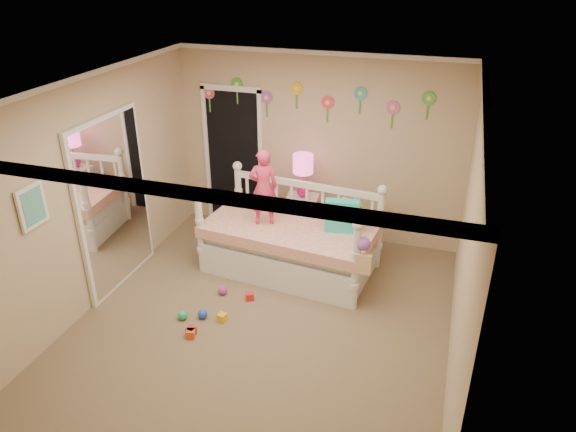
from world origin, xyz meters
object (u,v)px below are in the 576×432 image
(table_lamp, at_px, (303,169))
(nightstand, at_px, (302,219))
(daybed, at_px, (290,228))
(child, at_px, (263,187))

(table_lamp, bearing_deg, nightstand, -82.87)
(daybed, xyz_separation_m, nightstand, (-0.05, 0.72, -0.23))
(nightstand, height_order, table_lamp, table_lamp)
(daybed, relative_size, nightstand, 3.02)
(daybed, bearing_deg, nightstand, 100.23)
(child, height_order, table_lamp, child)
(daybed, distance_m, nightstand, 0.76)
(nightstand, xyz_separation_m, table_lamp, (-0.00, 0.00, 0.75))
(daybed, xyz_separation_m, child, (-0.32, -0.07, 0.55))
(child, xyz_separation_m, nightstand, (0.27, 0.79, -0.78))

